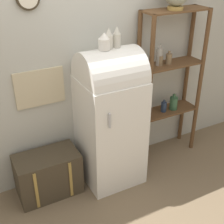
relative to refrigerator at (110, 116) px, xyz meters
The scene contains 8 objects.
ground_plane 0.85m from the refrigerator, 89.99° to the right, with size 12.00×12.00×0.00m, color #7A664C.
wall_back 0.63m from the refrigerator, 90.73° to the left, with size 7.00×0.09×2.70m.
refrigerator is the anchor object (origin of this frame).
suitcase_trunk 0.92m from the refrigerator, behind, with size 0.67×0.40×0.48m.
shelf_unit 0.90m from the refrigerator, ahead, with size 0.79×0.30×1.82m.
vase_left 0.81m from the refrigerator, behind, with size 0.11×0.11×0.16m.
vase_center 0.83m from the refrigerator, 116.72° to the left, with size 0.08×0.08×0.20m.
vase_right 0.83m from the refrigerator, ahead, with size 0.07×0.07×0.21m.
Camera 1 is at (-1.35, -2.34, 2.43)m, focal length 50.00 mm.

